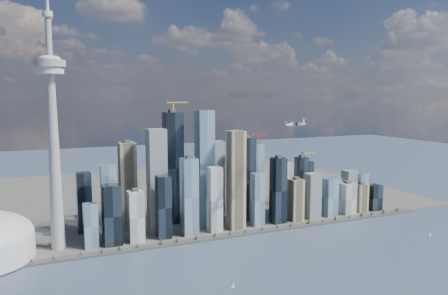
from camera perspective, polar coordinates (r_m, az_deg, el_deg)
name	(u,v)px	position (r m, az deg, el deg)	size (l,w,h in m)	color
ground	(274,287)	(718.28, 6.60, -17.64)	(4000.00, 4000.00, 0.00)	#384A63
seawall	(214,238)	(926.85, -1.33, -11.72)	(1100.00, 22.00, 4.00)	#383838
land	(158,194)	(1339.44, -8.67, -5.97)	(1400.00, 900.00, 3.00)	#4C4C47
shoreline_trees	(214,235)	(924.71, -1.34, -11.32)	(960.53, 7.20, 8.80)	#3F2D1E
skyscraper_cluster	(224,187)	(1003.74, -0.06, -5.17)	(736.00, 142.00, 281.59)	black
needle_tower	(53,128)	(876.36, -21.45, 2.37)	(56.00, 56.00, 550.50)	gray
airplane	(296,124)	(892.45, 9.33, 3.04)	(61.44, 54.77, 15.16)	silver
sailboat_west	(233,286)	(711.00, 1.20, -17.58)	(7.06, 2.77, 9.74)	silver
sailboat_east	(430,235)	(1039.65, 25.35, -10.24)	(7.48, 3.08, 10.33)	silver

